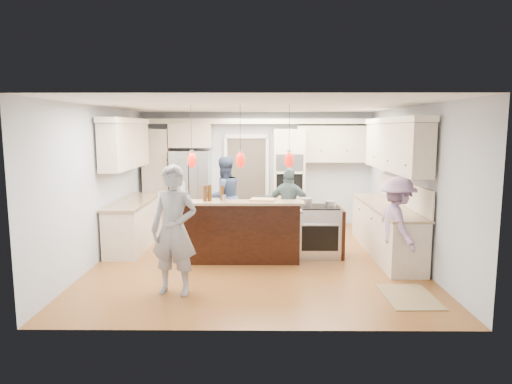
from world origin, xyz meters
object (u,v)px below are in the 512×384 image
(island_range, at_px, (319,231))
(kitchen_island, at_px, (242,230))
(refrigerator, at_px, (191,189))
(person_bar_end, at_px, (174,230))
(person_far_left, at_px, (224,197))

(island_range, bearing_deg, kitchen_island, -176.90)
(kitchen_island, bearing_deg, refrigerator, 116.89)
(island_range, bearing_deg, person_bar_end, -139.56)
(refrigerator, relative_size, person_bar_end, 0.99)
(person_bar_end, bearing_deg, island_range, 51.14)
(kitchen_island, bearing_deg, person_far_left, 106.29)
(kitchen_island, height_order, person_bar_end, person_bar_end)
(island_range, height_order, person_bar_end, person_bar_end)
(person_bar_end, distance_m, person_far_left, 3.43)
(island_range, xyz_separation_m, person_bar_end, (-2.29, -1.95, 0.46))
(refrigerator, xyz_separation_m, person_far_left, (0.86, -1.04, -0.04))
(refrigerator, xyz_separation_m, island_range, (2.71, -2.49, -0.44))
(refrigerator, relative_size, person_far_left, 1.04)
(island_range, relative_size, person_far_left, 0.53)
(person_far_left, bearing_deg, kitchen_island, 79.42)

